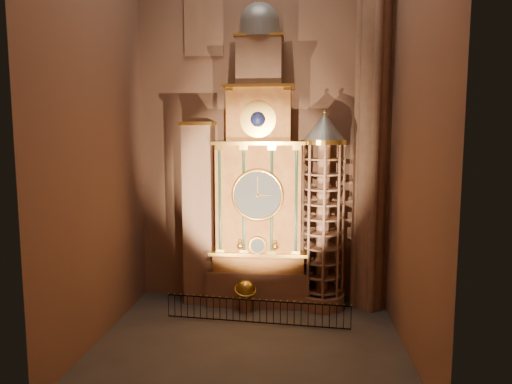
# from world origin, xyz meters

# --- Properties ---
(floor) EXTENTS (14.00, 14.00, 0.00)m
(floor) POSITION_xyz_m (0.00, 0.00, 0.00)
(floor) COLOR #383330
(floor) RESTS_ON ground
(wall_back) EXTENTS (22.00, 0.00, 22.00)m
(wall_back) POSITION_xyz_m (0.00, 6.00, 11.00)
(wall_back) COLOR brown
(wall_back) RESTS_ON floor
(wall_left) EXTENTS (0.00, 22.00, 22.00)m
(wall_left) POSITION_xyz_m (-7.00, 0.00, 11.00)
(wall_left) COLOR brown
(wall_left) RESTS_ON floor
(wall_right) EXTENTS (0.00, 22.00, 22.00)m
(wall_right) POSITION_xyz_m (7.00, 0.00, 11.00)
(wall_right) COLOR brown
(wall_right) RESTS_ON floor
(astronomical_clock) EXTENTS (5.60, 2.41, 16.70)m
(astronomical_clock) POSITION_xyz_m (0.00, 4.96, 6.68)
(astronomical_clock) COLOR #8C634C
(astronomical_clock) RESTS_ON floor
(portrait_tower) EXTENTS (1.80, 1.60, 10.20)m
(portrait_tower) POSITION_xyz_m (-3.40, 4.98, 5.15)
(portrait_tower) COLOR #8C634C
(portrait_tower) RESTS_ON floor
(stair_turret) EXTENTS (2.50, 2.50, 10.80)m
(stair_turret) POSITION_xyz_m (3.50, 4.70, 5.27)
(stair_turret) COLOR #8C634C
(stair_turret) RESTS_ON floor
(gothic_pier) EXTENTS (2.04, 2.04, 22.00)m
(gothic_pier) POSITION_xyz_m (6.10, 5.00, 11.00)
(gothic_pier) COLOR #8C634C
(gothic_pier) RESTS_ON floor
(stained_glass_window) EXTENTS (2.20, 0.14, 5.20)m
(stained_glass_window) POSITION_xyz_m (-3.20, 5.92, 16.50)
(stained_glass_window) COLOR navy
(stained_glass_window) RESTS_ON wall_back
(celestial_globe) EXTENTS (1.44, 1.39, 1.73)m
(celestial_globe) POSITION_xyz_m (-0.62, 3.60, 1.04)
(celestial_globe) COLOR #8C634C
(celestial_globe) RESTS_ON floor
(iron_railing) EXTENTS (9.29, 0.85, 1.21)m
(iron_railing) POSITION_xyz_m (0.13, 1.93, 0.66)
(iron_railing) COLOR black
(iron_railing) RESTS_ON floor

